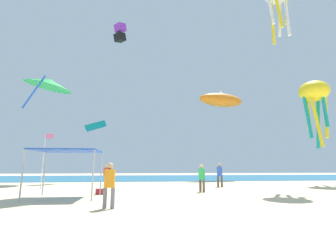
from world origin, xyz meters
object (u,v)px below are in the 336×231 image
at_px(person_central, 220,173).
at_px(kite_delta_green, 49,83).
at_px(person_near_tent, 106,173).
at_px(kite_octopus_yellow, 314,95).
at_px(canopy_tent, 68,152).
at_px(kite_parafoil_teal, 96,126).
at_px(banner_flag, 45,155).
at_px(kite_inflatable_orange, 221,100).
at_px(cooler_box, 101,191).
at_px(person_leftmost, 110,181).
at_px(person_rightmost, 202,176).
at_px(kite_box_purple, 120,33).

distance_m(person_central, kite_delta_green, 18.98).
relative_size(person_near_tent, kite_octopus_yellow, 0.27).
relative_size(person_central, kite_octopus_yellow, 0.29).
relative_size(canopy_tent, kite_parafoil_teal, 0.98).
relative_size(kite_parafoil_teal, kite_delta_green, 0.54).
relative_size(banner_flag, kite_inflatable_orange, 0.61).
relative_size(cooler_box, kite_octopus_yellow, 0.09).
height_order(canopy_tent, kite_inflatable_orange, kite_inflatable_orange).
bearing_deg(person_central, kite_parafoil_teal, -11.84).
relative_size(person_near_tent, person_leftmost, 1.02).
bearing_deg(cooler_box, person_central, 28.81).
relative_size(person_rightmost, kite_delta_green, 0.28).
bearing_deg(person_near_tent, kite_delta_green, -115.74).
distance_m(banner_flag, kite_parafoil_teal, 21.04).
bearing_deg(person_near_tent, banner_flag, -54.19).
relative_size(canopy_tent, kite_octopus_yellow, 0.50).
bearing_deg(canopy_tent, person_rightmost, 15.84).
xyz_separation_m(person_rightmost, kite_parafoil_teal, (-10.57, 24.35, 6.88)).
bearing_deg(kite_delta_green, kite_octopus_yellow, -82.34).
xyz_separation_m(person_leftmost, banner_flag, (-5.80, 9.95, 1.40)).
height_order(person_leftmost, kite_box_purple, kite_box_purple).
bearing_deg(kite_delta_green, canopy_tent, -137.64).
distance_m(person_central, kite_octopus_yellow, 12.34).
height_order(person_central, kite_octopus_yellow, kite_octopus_yellow).
height_order(person_near_tent, banner_flag, banner_flag).
distance_m(person_near_tent, cooler_box, 7.89).
height_order(person_central, kite_inflatable_orange, kite_inflatable_orange).
bearing_deg(person_leftmost, kite_inflatable_orange, -107.10).
bearing_deg(kite_octopus_yellow, kite_parafoil_teal, 31.05).
height_order(person_rightmost, banner_flag, banner_flag).
bearing_deg(person_central, cooler_box, 74.00).
relative_size(person_leftmost, kite_parafoil_teal, 0.52).
bearing_deg(person_central, kite_octopus_yellow, -128.06).
height_order(banner_flag, kite_box_purple, kite_box_purple).
height_order(person_rightmost, kite_inflatable_orange, kite_inflatable_orange).
height_order(person_leftmost, kite_parafoil_teal, kite_parafoil_teal).
xyz_separation_m(kite_box_purple, kite_inflatable_orange, (13.63, -0.28, -9.04)).
relative_size(person_rightmost, kite_box_purple, 0.63).
relative_size(canopy_tent, person_near_tent, 1.84).
bearing_deg(kite_inflatable_orange, kite_octopus_yellow, -73.38).
xyz_separation_m(person_rightmost, cooler_box, (-6.07, -0.57, -0.82)).
bearing_deg(kite_parafoil_teal, kite_octopus_yellow, 112.85).
bearing_deg(kite_octopus_yellow, kite_box_purple, 41.60).
bearing_deg(person_central, kite_inflatable_orange, -65.60).
xyz_separation_m(person_near_tent, cooler_box, (0.66, -7.82, -0.84)).
bearing_deg(kite_inflatable_orange, person_near_tent, -159.94).
distance_m(person_near_tent, person_leftmost, 13.26).
distance_m(canopy_tent, cooler_box, 3.07).
relative_size(kite_box_purple, kite_octopus_yellow, 0.42).
relative_size(canopy_tent, cooler_box, 5.56).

